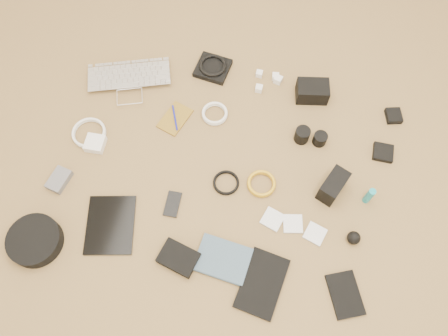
% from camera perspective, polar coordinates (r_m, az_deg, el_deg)
% --- Properties ---
extents(laptop, '(0.44, 0.38, 0.03)m').
position_cam_1_polar(laptop, '(2.07, -12.21, 10.48)').
color(laptop, silver).
rests_on(laptop, ground).
extents(headphone_pouch, '(0.16, 0.16, 0.03)m').
position_cam_1_polar(headphone_pouch, '(2.09, -1.47, 12.90)').
color(headphone_pouch, black).
rests_on(headphone_pouch, ground).
extents(headphones, '(0.14, 0.14, 0.02)m').
position_cam_1_polar(headphones, '(2.07, -1.49, 13.26)').
color(headphones, black).
rests_on(headphones, headphone_pouch).
extents(charger_a, '(0.03, 0.03, 0.03)m').
position_cam_1_polar(charger_a, '(2.07, 4.63, 12.17)').
color(charger_a, white).
rests_on(charger_a, ground).
extents(charger_b, '(0.03, 0.03, 0.03)m').
position_cam_1_polar(charger_b, '(2.07, 6.74, 11.77)').
color(charger_b, white).
rests_on(charger_b, ground).
extents(charger_c, '(0.04, 0.04, 0.03)m').
position_cam_1_polar(charger_c, '(2.06, 7.08, 11.37)').
color(charger_c, white).
rests_on(charger_c, ground).
extents(charger_d, '(0.03, 0.03, 0.03)m').
position_cam_1_polar(charger_d, '(2.02, 4.58, 10.31)').
color(charger_d, white).
rests_on(charger_d, ground).
extents(dslr_camera, '(0.16, 0.12, 0.08)m').
position_cam_1_polar(dslr_camera, '(2.02, 11.45, 9.80)').
color(dslr_camera, black).
rests_on(dslr_camera, ground).
extents(lens_pouch, '(0.08, 0.09, 0.03)m').
position_cam_1_polar(lens_pouch, '(2.08, 21.28, 6.37)').
color(lens_pouch, black).
rests_on(lens_pouch, ground).
extents(notebook_olive, '(0.14, 0.18, 0.01)m').
position_cam_1_polar(notebook_olive, '(1.96, -6.42, 6.44)').
color(notebook_olive, olive).
rests_on(notebook_olive, ground).
extents(pen_blue, '(0.06, 0.12, 0.01)m').
position_cam_1_polar(pen_blue, '(1.95, -6.44, 6.57)').
color(pen_blue, '#1318A1').
rests_on(pen_blue, notebook_olive).
extents(cable_white_a, '(0.13, 0.13, 0.01)m').
position_cam_1_polar(cable_white_a, '(1.95, -1.22, 7.02)').
color(cable_white_a, white).
rests_on(cable_white_a, ground).
extents(lens_a, '(0.07, 0.07, 0.07)m').
position_cam_1_polar(lens_a, '(1.90, 10.17, 4.26)').
color(lens_a, black).
rests_on(lens_a, ground).
extents(lens_b, '(0.07, 0.07, 0.05)m').
position_cam_1_polar(lens_b, '(1.91, 12.42, 3.74)').
color(lens_b, black).
rests_on(lens_b, ground).
extents(card_reader, '(0.08, 0.08, 0.02)m').
position_cam_1_polar(card_reader, '(1.97, 20.06, 1.92)').
color(card_reader, black).
rests_on(card_reader, ground).
extents(power_brick, '(0.08, 0.08, 0.03)m').
position_cam_1_polar(power_brick, '(1.95, -16.48, 3.09)').
color(power_brick, white).
rests_on(power_brick, ground).
extents(cable_white_b, '(0.18, 0.18, 0.01)m').
position_cam_1_polar(cable_white_b, '(1.99, -17.17, 4.32)').
color(cable_white_b, white).
rests_on(cable_white_b, ground).
extents(cable_black, '(0.11, 0.11, 0.01)m').
position_cam_1_polar(cable_black, '(1.80, 0.27, -1.99)').
color(cable_black, black).
rests_on(cable_black, ground).
extents(cable_yellow, '(0.15, 0.15, 0.01)m').
position_cam_1_polar(cable_yellow, '(1.80, 4.89, -2.14)').
color(cable_yellow, gold).
rests_on(cable_yellow, ground).
extents(flash, '(0.12, 0.15, 0.10)m').
position_cam_1_polar(flash, '(1.80, 14.06, -2.28)').
color(flash, black).
rests_on(flash, ground).
extents(lens_cleaner, '(0.03, 0.03, 0.10)m').
position_cam_1_polar(lens_cleaner, '(1.83, 18.42, -3.47)').
color(lens_cleaner, teal).
rests_on(lens_cleaner, ground).
extents(battery_charger, '(0.09, 0.12, 0.03)m').
position_cam_1_polar(battery_charger, '(1.92, -20.74, -1.45)').
color(battery_charger, '#5C5B61').
rests_on(battery_charger, ground).
extents(tablet, '(0.24, 0.28, 0.01)m').
position_cam_1_polar(tablet, '(1.80, -14.61, -7.19)').
color(tablet, black).
rests_on(tablet, ground).
extents(phone, '(0.06, 0.11, 0.01)m').
position_cam_1_polar(phone, '(1.78, -6.73, -4.70)').
color(phone, black).
rests_on(phone, ground).
extents(filter_case_left, '(0.10, 0.10, 0.01)m').
position_cam_1_polar(filter_case_left, '(1.76, 6.36, -6.67)').
color(filter_case_left, silver).
rests_on(filter_case_left, ground).
extents(filter_case_mid, '(0.09, 0.09, 0.01)m').
position_cam_1_polar(filter_case_mid, '(1.76, 8.98, -7.21)').
color(filter_case_mid, silver).
rests_on(filter_case_mid, ground).
extents(filter_case_right, '(0.09, 0.09, 0.01)m').
position_cam_1_polar(filter_case_right, '(1.76, 11.80, -8.40)').
color(filter_case_right, silver).
rests_on(filter_case_right, ground).
extents(air_blower, '(0.05, 0.05, 0.05)m').
position_cam_1_polar(air_blower, '(1.77, 16.58, -8.74)').
color(air_blower, black).
rests_on(air_blower, ground).
extents(headphone_case, '(0.21, 0.21, 0.06)m').
position_cam_1_polar(headphone_case, '(1.85, -23.46, -8.69)').
color(headphone_case, black).
rests_on(headphone_case, ground).
extents(drive_case, '(0.16, 0.13, 0.04)m').
position_cam_1_polar(drive_case, '(1.70, -5.95, -11.59)').
color(drive_case, black).
rests_on(drive_case, ground).
extents(paperback, '(0.21, 0.17, 0.02)m').
position_cam_1_polar(paperback, '(1.68, -1.00, -14.21)').
color(paperback, '#3D5468').
rests_on(paperback, ground).
extents(notebook_black_a, '(0.18, 0.26, 0.02)m').
position_cam_1_polar(notebook_black_a, '(1.69, 4.99, -14.76)').
color(notebook_black_a, black).
rests_on(notebook_black_a, ground).
extents(notebook_black_b, '(0.17, 0.19, 0.01)m').
position_cam_1_polar(notebook_black_b, '(1.74, 15.53, -15.65)').
color(notebook_black_b, black).
rests_on(notebook_black_b, ground).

